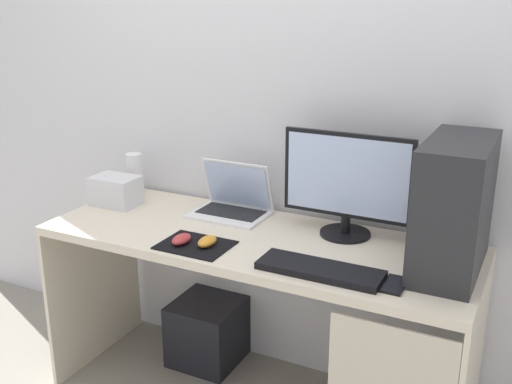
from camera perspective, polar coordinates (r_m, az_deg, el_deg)
The scene contains 13 objects.
wall_back at distance 2.48m, azimuth 3.65°, elevation 10.53°, with size 4.00×0.05×2.60m.
desk at distance 2.37m, azimuth 0.35°, elevation -7.48°, with size 1.67×0.60×0.74m.
pc_tower at distance 2.09m, azimuth 18.04°, elevation -1.28°, with size 0.20×0.45×0.45m, color #232326.
monitor at distance 2.30m, azimuth 8.49°, elevation 0.74°, with size 0.50×0.19×0.40m.
laptop at distance 2.55m, azimuth -2.24°, elevation -1.10°, with size 0.31×0.22×0.22m.
speaker at distance 2.85m, azimuth -11.30°, elevation 1.67°, with size 0.07×0.07×0.19m, color white.
projector at distance 2.73m, azimuth -12.97°, elevation 0.12°, with size 0.20×0.14×0.13m, color silver.
keyboard at distance 2.05m, azimuth 6.01°, elevation -7.24°, with size 0.42×0.14×0.02m, color black.
mousepad at distance 2.26m, azimuth -5.69°, elevation -4.96°, with size 0.26×0.20×0.01m, color black.
mouse_left at distance 2.24m, azimuth -4.59°, elevation -4.62°, with size 0.06×0.10×0.03m, color orange.
mouse_right at distance 2.27m, azimuth -6.98°, elevation -4.40°, with size 0.06×0.10×0.03m, color #B23333.
cell_phone at distance 2.00m, azimuth 12.83°, elevation -8.46°, with size 0.07×0.13×0.01m, color black.
subwoofer at distance 2.88m, azimuth -4.56°, elevation -12.85°, with size 0.30×0.30×0.30m, color black.
Camera 1 is at (0.97, -1.92, 1.63)m, focal length 42.77 mm.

